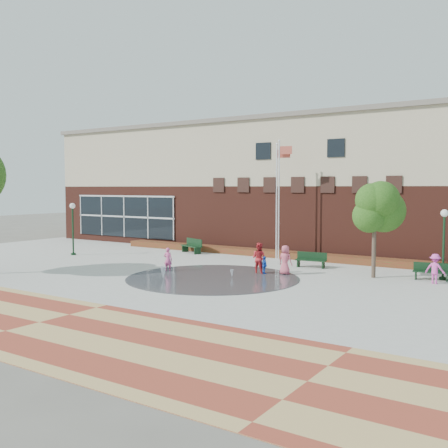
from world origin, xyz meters
The scene contains 21 objects.
ground centered at (0.00, 0.00, 0.00)m, with size 120.00×120.00×0.00m, color #666056.
plaza_concrete centered at (0.00, 4.00, 0.00)m, with size 46.00×18.00×0.01m, color #A8A8A0.
paver_band centered at (0.00, -7.00, 0.00)m, with size 46.00×6.00×0.01m, color #973927.
splash_pad centered at (0.00, 3.00, 0.00)m, with size 8.40×8.40×0.01m, color #383A3D.
library_building centered at (0.00, 17.48, 4.64)m, with size 44.40×10.40×9.20m.
flower_bed centered at (0.00, 11.60, 0.00)m, with size 26.00×1.20×0.40m, color maroon.
flagpole_left centered at (-0.27, 10.52, 4.05)m, with size 0.84×0.25×7.28m.
flagpole_right centered at (-0.48, 10.63, 3.97)m, with size 0.84×0.32×7.10m.
lamp_left centered at (-12.58, 5.21, 2.12)m, with size 0.36×0.36×3.41m.
lamp_right centered at (9.43, 8.72, 2.10)m, with size 0.36×0.36×3.38m.
bench_left centered at (-6.75, 10.28, 0.32)m, with size 2.01×1.25×0.98m.
bench_mid centered at (2.60, 8.77, 0.28)m, with size 1.74×0.66×0.85m.
bench_right centered at (9.01, 8.24, 0.27)m, with size 1.71×0.69×0.84m.
tree_mid centered at (6.49, 7.42, 3.53)m, with size 2.87×2.87×4.84m.
water_jet_a centered at (-1.83, 1.46, 0.00)m, with size 0.31×0.31×0.60m, color white.
water_jet_b centered at (0.76, 3.55, 0.00)m, with size 0.18×0.18×0.40m, color white.
child_splash centered at (-3.17, 3.46, 0.63)m, with size 0.46×0.30×1.26m, color #E95599.
adult_red centered at (1.15, 5.52, 0.80)m, with size 0.78×0.60×1.59m, color red.
adult_pink centered at (2.45, 5.91, 0.75)m, with size 0.73×0.48×1.50m, color #CF566A.
child_blue centered at (1.55, 5.37, 0.47)m, with size 0.55×0.23×0.94m, color blue.
person_bench centered at (9.33, 7.42, 0.69)m, with size 0.90×0.52×1.39m, color #E34AB6.
Camera 1 is at (14.30, -17.74, 4.42)m, focal length 42.00 mm.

